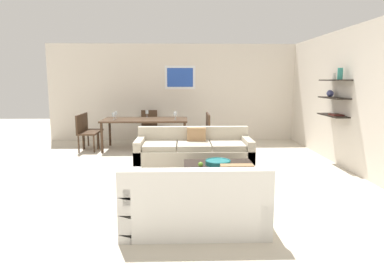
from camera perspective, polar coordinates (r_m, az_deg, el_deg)
ground_plane at (r=6.17m, az=-0.13°, el=-7.18°), size 18.00×18.00×0.00m
back_wall_unit at (r=9.48m, az=1.08°, el=6.69°), size 8.40×0.09×2.70m
right_wall_shelf_unit at (r=7.28m, az=24.40°, el=5.26°), size 0.34×8.20×2.70m
sofa_beige at (r=6.43m, az=0.29°, el=-3.85°), size 2.20×0.90×0.78m
loveseat_white at (r=3.94m, az=0.55°, el=-12.08°), size 1.62×0.90×0.78m
coffee_table at (r=5.26m, az=4.71°, el=-7.88°), size 1.10×0.93×0.38m
decorative_bowl at (r=5.27m, az=4.47°, el=-5.27°), size 0.40×0.40×0.08m
apple_on_coffee_table at (r=5.13m, az=1.48°, el=-5.66°), size 0.08×0.08×0.08m
dining_table at (r=8.32m, az=-8.02°, el=1.72°), size 2.08×1.00×0.75m
dining_chair_right_near at (r=8.09m, az=2.06°, el=0.28°), size 0.44×0.44×0.88m
dining_chair_right_far at (r=8.53m, az=1.86°, el=0.72°), size 0.44×0.44×0.88m
dining_chair_left_near at (r=8.41m, az=-17.99°, el=0.18°), size 0.44×0.44×0.88m
dining_chair_left_far at (r=8.84m, az=-17.18°, el=0.61°), size 0.44×0.44×0.88m
dining_chair_head at (r=9.24m, az=-7.38°, el=1.27°), size 0.44×0.44×0.88m
wine_glass_head at (r=8.74m, az=-7.73°, el=3.29°), size 0.08×0.08×0.18m
wine_glass_right_far at (r=8.37m, az=-2.86°, el=3.12°), size 0.08×0.08×0.17m
wine_glass_left_near at (r=8.30m, az=-13.28°, el=2.80°), size 0.08×0.08×0.17m
wine_glass_right_near at (r=8.13m, az=-2.90°, el=2.97°), size 0.08×0.08×0.17m
wine_glass_left_far at (r=8.54m, az=-12.95°, el=3.02°), size 0.07×0.07×0.17m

